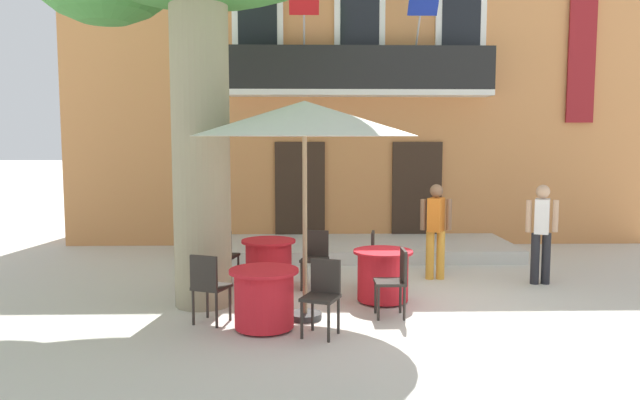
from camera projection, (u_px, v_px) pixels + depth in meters
name	position (u px, v px, depth m)	size (l,w,h in m)	color
ground_plane	(404.00, 306.00, 8.64)	(120.00, 120.00, 0.00)	beige
building_facade	(352.00, 84.00, 15.21)	(13.00, 5.09, 7.50)	#CC844C
entrance_step_platform	(363.00, 248.00, 12.48)	(6.06, 2.25, 0.25)	silver
cafe_table_near_tree	(264.00, 298.00, 7.53)	(0.86, 0.86, 0.76)	red
cafe_chair_near_tree_0	(208.00, 284.00, 7.71)	(0.52, 0.52, 0.91)	#2D2823
cafe_chair_near_tree_1	(323.00, 292.00, 7.32)	(0.52, 0.52, 0.91)	#2D2823
cafe_table_middle	(269.00, 263.00, 9.71)	(0.86, 0.86, 0.76)	red
cafe_chair_middle_0	(315.00, 255.00, 9.62)	(0.48, 0.48, 0.91)	#2D2823
cafe_chair_middle_1	(223.00, 253.00, 9.79)	(0.49, 0.49, 0.91)	#2D2823
cafe_table_front	(383.00, 275.00, 8.80)	(0.86, 0.86, 0.76)	red
cafe_chair_front_0	(379.00, 256.00, 9.54)	(0.46, 0.46, 0.91)	#2D2823
cafe_chair_front_1	(396.00, 278.00, 8.05)	(0.40, 0.40, 0.91)	#2D2823
cafe_umbrella	(305.00, 120.00, 7.75)	(2.90, 2.90, 2.85)	#997A56
ground_planter_left	(197.00, 242.00, 12.21)	(0.45, 0.45, 0.54)	#47423D
pedestrian_near_entrance	(542.00, 228.00, 9.84)	(0.53, 0.40, 1.63)	#232328
pedestrian_mid_plaza	(436.00, 226.00, 10.19)	(0.53, 0.40, 1.61)	gold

